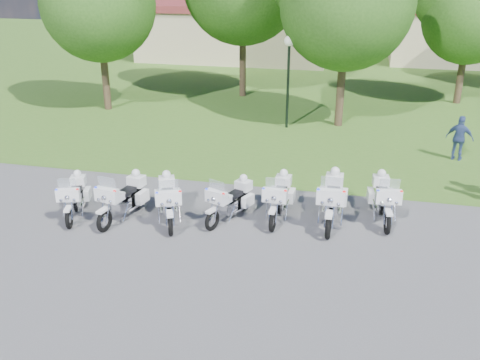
% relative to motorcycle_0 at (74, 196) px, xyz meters
% --- Properties ---
extents(ground, '(100.00, 100.00, 0.00)m').
position_rel_motorcycle_0_xyz_m(ground, '(4.17, 0.31, -0.60)').
color(ground, '#4E4E53').
rests_on(ground, ground).
extents(grass_lawn, '(100.00, 48.00, 0.01)m').
position_rel_motorcycle_0_xyz_m(grass_lawn, '(4.17, 27.31, -0.59)').
color(grass_lawn, '#3D6A21').
rests_on(grass_lawn, ground).
extents(motorcycle_0, '(1.10, 2.06, 1.43)m').
position_rel_motorcycle_0_xyz_m(motorcycle_0, '(0.00, 0.00, 0.00)').
color(motorcycle_0, black).
rests_on(motorcycle_0, ground).
extents(motorcycle_1, '(0.99, 2.29, 1.55)m').
position_rel_motorcycle_0_xyz_m(motorcycle_1, '(1.49, 0.15, 0.05)').
color(motorcycle_1, black).
rests_on(motorcycle_1, ground).
extents(motorcycle_2, '(1.32, 2.18, 1.55)m').
position_rel_motorcycle_0_xyz_m(motorcycle_2, '(2.82, 0.31, 0.05)').
color(motorcycle_2, black).
rests_on(motorcycle_2, ground).
extents(motorcycle_3, '(1.19, 2.03, 1.44)m').
position_rel_motorcycle_0_xyz_m(motorcycle_3, '(4.55, 0.80, 0.00)').
color(motorcycle_3, black).
rests_on(motorcycle_3, ground).
extents(motorcycle_4, '(0.75, 2.26, 1.52)m').
position_rel_motorcycle_0_xyz_m(motorcycle_4, '(5.91, 1.24, 0.04)').
color(motorcycle_4, black).
rests_on(motorcycle_4, ground).
extents(motorcycle_5, '(0.83, 2.53, 1.70)m').
position_rel_motorcycle_0_xyz_m(motorcycle_5, '(7.43, 1.30, 0.11)').
color(motorcycle_5, black).
rests_on(motorcycle_5, ground).
extents(motorcycle_6, '(0.93, 2.30, 1.55)m').
position_rel_motorcycle_0_xyz_m(motorcycle_6, '(8.88, 1.83, 0.05)').
color(motorcycle_6, black).
rests_on(motorcycle_6, ground).
extents(lamp_post, '(0.44, 0.44, 4.08)m').
position_rel_motorcycle_0_xyz_m(lamp_post, '(4.74, 10.39, 2.49)').
color(lamp_post, black).
rests_on(lamp_post, ground).
extents(tree_3, '(5.50, 4.70, 7.34)m').
position_rel_motorcycle_0_xyz_m(tree_3, '(12.86, 17.02, 4.26)').
color(tree_3, '#38281C').
rests_on(tree_3, ground).
extents(building_west, '(14.56, 8.32, 4.10)m').
position_rel_motorcycle_0_xyz_m(building_west, '(-1.83, 28.31, 1.47)').
color(building_west, '#C5B68E').
rests_on(building_west, ground).
extents(building_east, '(11.44, 7.28, 4.10)m').
position_rel_motorcycle_0_xyz_m(building_east, '(15.17, 30.31, 1.47)').
color(building_east, '#C5B68E').
rests_on(building_east, ground).
extents(bystander_c, '(1.09, 0.72, 1.71)m').
position_rel_motorcycle_0_xyz_m(bystander_c, '(11.70, 7.63, 0.26)').
color(bystander_c, '#374C85').
rests_on(bystander_c, ground).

